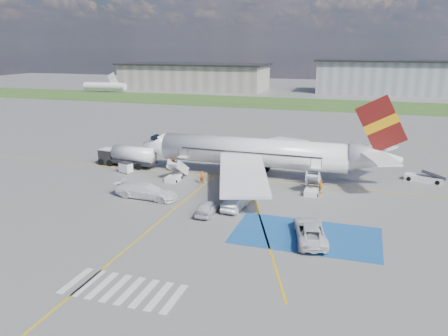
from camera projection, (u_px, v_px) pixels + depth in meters
The scene contains 22 objects.
ground at pixel (221, 210), 48.74m from camera, with size 400.00×400.00×0.00m, color #60605E.
grass_strip at pixel (317, 104), 135.76m from camera, with size 400.00×30.00×0.01m, color #2D4C1E.
taxiway_line_main at pixel (248, 179), 59.73m from camera, with size 120.00×0.20×0.01m, color gold.
taxiway_line_cross at pixel (137, 240), 41.06m from camera, with size 0.20×60.00×0.01m, color gold.
taxiway_line_diag at pixel (248, 179), 59.73m from camera, with size 0.20×60.00×0.01m, color gold.
staging_box at pixel (306, 235), 42.11m from camera, with size 14.00×8.00×0.01m, color #174C8D.
crosswalk at pixel (123, 289), 32.78m from camera, with size 9.00×4.00×0.01m.
terminal_west at pixel (194, 77), 182.75m from camera, with size 60.00×22.00×10.00m, color gray.
terminal_centre at pixel (383, 78), 164.85m from camera, with size 48.00×18.00×12.00m, color gray.
airliner at pixel (263, 153), 60.20m from camera, with size 36.81×32.95×11.92m.
airstairs_fwd at pixel (175, 175), 59.35m from camera, with size 1.90×5.20×3.60m.
airstairs_aft at pixel (312, 189), 53.88m from camera, with size 1.90×5.20×3.60m.
fuel_tanker at pixel (128, 158), 65.93m from camera, with size 9.38×3.38×3.14m.
gpu_cart at pixel (126, 168), 62.61m from camera, with size 2.09×1.66×1.53m.
belt_loader at pixel (424, 179), 58.74m from camera, with size 5.24×2.73×1.51m.
car_silver_a at pixel (207, 208), 47.21m from camera, with size 1.78×4.42×1.51m, color silver.
car_silver_b at pixel (236, 202), 48.68m from camera, with size 1.71×4.90×1.61m, color #A6A9AD.
van_white_a at pixel (310, 228), 41.07m from camera, with size 2.65×5.74×2.15m, color silver.
van_white_b at pixel (146, 189), 52.12m from camera, with size 2.45×6.02×2.36m, color white.
crew_fwd at pixel (202, 177), 57.84m from camera, with size 0.61×0.40×1.67m, color orange.
crew_nose at pixel (173, 165), 63.13m from camera, with size 0.92×0.71×1.89m, color #EA5B0C.
crew_aft at pixel (320, 187), 53.69m from camera, with size 1.05×0.44×1.78m, color orange.
Camera 1 is at (14.38, -43.34, 17.67)m, focal length 35.00 mm.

